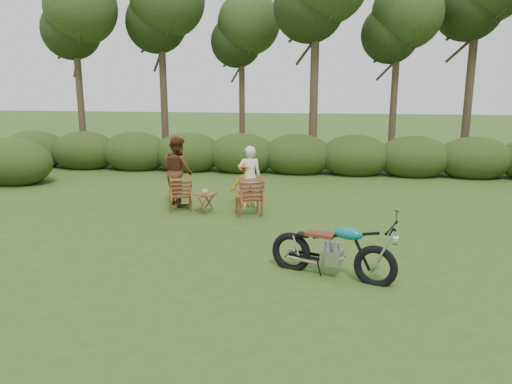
# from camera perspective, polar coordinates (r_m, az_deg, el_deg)

# --- Properties ---
(ground) EXTENTS (80.00, 80.00, 0.00)m
(ground) POSITION_cam_1_polar(r_m,az_deg,el_deg) (9.25, 2.00, -8.13)
(ground) COLOR #2F4918
(ground) RESTS_ON ground
(tree_line) EXTENTS (22.52, 11.62, 8.14)m
(tree_line) POSITION_cam_1_polar(r_m,az_deg,el_deg) (18.34, 6.70, 14.37)
(tree_line) COLOR #392E1F
(tree_line) RESTS_ON ground
(motorcycle) EXTENTS (2.26, 1.48, 1.20)m
(motorcycle) POSITION_cam_1_polar(r_m,az_deg,el_deg) (8.78, 8.57, -9.45)
(motorcycle) COLOR #0EBAB0
(motorcycle) RESTS_ON ground
(lawn_chair_right) EXTENTS (0.88, 0.88, 1.00)m
(lawn_chair_right) POSITION_cam_1_polar(r_m,az_deg,el_deg) (12.40, -0.80, -2.61)
(lawn_chair_right) COLOR brown
(lawn_chair_right) RESTS_ON ground
(lawn_chair_left) EXTENTS (0.81, 0.81, 0.92)m
(lawn_chair_left) POSITION_cam_1_polar(r_m,az_deg,el_deg) (12.94, -8.56, -2.10)
(lawn_chair_left) COLOR brown
(lawn_chair_left) RESTS_ON ground
(side_table) EXTENTS (0.59, 0.54, 0.50)m
(side_table) POSITION_cam_1_polar(r_m,az_deg,el_deg) (12.57, -5.76, -1.27)
(side_table) COLOR #593316
(side_table) RESTS_ON ground
(cup) EXTENTS (0.17, 0.17, 0.11)m
(cup) POSITION_cam_1_polar(r_m,az_deg,el_deg) (12.50, -5.87, 0.07)
(cup) COLOR beige
(cup) RESTS_ON side_table
(adult_a) EXTENTS (0.66, 0.51, 1.63)m
(adult_a) POSITION_cam_1_polar(r_m,az_deg,el_deg) (13.08, -0.72, -1.79)
(adult_a) COLOR beige
(adult_a) RESTS_ON ground
(adult_b) EXTENTS (1.12, 1.12, 1.83)m
(adult_b) POSITION_cam_1_polar(r_m,az_deg,el_deg) (13.55, -8.78, -1.41)
(adult_b) COLOR #4E2816
(adult_b) RESTS_ON ground
(child) EXTENTS (0.92, 0.71, 1.26)m
(child) POSITION_cam_1_polar(r_m,az_deg,el_deg) (13.18, -1.12, -1.67)
(child) COLOR #B96B11
(child) RESTS_ON ground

